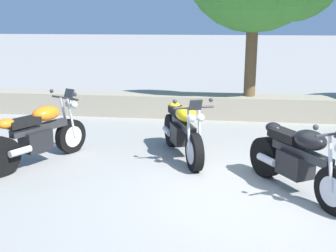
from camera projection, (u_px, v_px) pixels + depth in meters
The scene contains 5 objects.
ground_plane at pixel (250, 195), 5.87m from camera, with size 120.00×120.00×0.00m, color gray.
stone_wall at pixel (240, 107), 10.42m from camera, with size 36.00×0.80×0.55m, color gray.
motorcycle_orange_near_left at pixel (39, 135), 7.09m from camera, with size 1.15×1.90×1.18m.
motorcycle_yellow_centre at pixel (183, 131), 7.37m from camera, with size 1.00×1.98×1.18m.
motorcycle_black_far_right at pixel (299, 161), 5.82m from camera, with size 1.23×1.85×1.18m.
Camera 1 is at (-0.42, -5.56, 2.39)m, focal length 44.96 mm.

